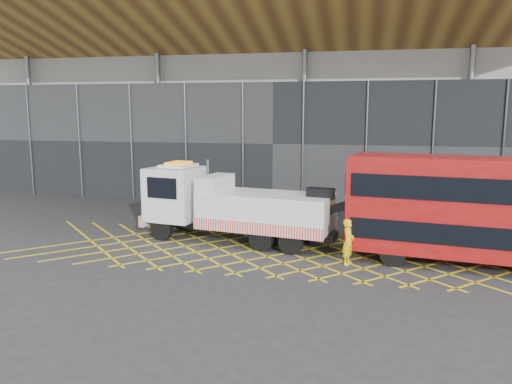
# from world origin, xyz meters

# --- Properties ---
(ground_plane) EXTENTS (120.00, 120.00, 0.00)m
(ground_plane) POSITION_xyz_m (0.00, 0.00, 0.00)
(ground_plane) COLOR #272629
(road_markings) EXTENTS (26.36, 7.16, 0.01)m
(road_markings) POSITION_xyz_m (4.80, 0.00, 0.01)
(road_markings) COLOR gold
(road_markings) RESTS_ON ground_plane
(construction_building) EXTENTS (55.00, 23.97, 18.00)m
(construction_building) POSITION_xyz_m (1.92, 18.40, 8.98)
(construction_building) COLOR gray
(construction_building) RESTS_ON ground_plane
(recovery_truck) EXTENTS (10.85, 4.09, 3.76)m
(recovery_truck) POSITION_xyz_m (1.76, 1.39, 1.74)
(recovery_truck) COLOR black
(recovery_truck) RESTS_ON ground_plane
(bus_towed) EXTENTS (10.97, 4.06, 4.36)m
(bus_towed) POSITION_xyz_m (12.66, -0.46, 2.42)
(bus_towed) COLOR maroon
(bus_towed) RESTS_ON ground_plane
(worker) EXTENTS (0.62, 0.78, 1.87)m
(worker) POSITION_xyz_m (7.39, -1.14, 0.93)
(worker) COLOR yellow
(worker) RESTS_ON ground_plane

